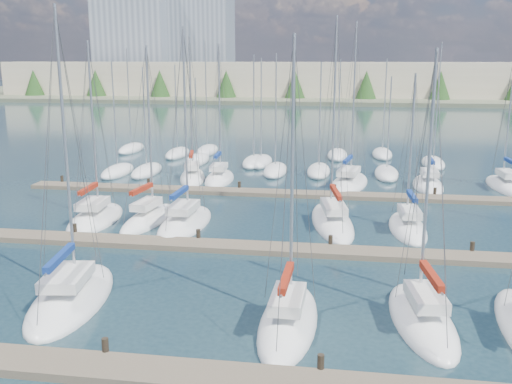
# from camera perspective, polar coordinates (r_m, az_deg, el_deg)

# --- Properties ---
(ground) EXTENTS (400.00, 400.00, 0.00)m
(ground) POSITION_cam_1_polar(r_m,az_deg,el_deg) (76.31, 5.23, 4.90)
(ground) COLOR #203841
(ground) RESTS_ON ground
(dock_near) EXTENTS (44.00, 1.93, 1.10)m
(dock_near) POSITION_cam_1_polar(r_m,az_deg,el_deg) (20.98, -5.19, -17.93)
(dock_near) COLOR #6B5E4C
(dock_near) RESTS_ON ground
(dock_mid) EXTENTS (44.00, 1.93, 1.10)m
(dock_mid) POSITION_cam_1_polar(r_m,az_deg,el_deg) (33.52, 0.52, -5.63)
(dock_mid) COLOR #6B5E4C
(dock_mid) RESTS_ON ground
(dock_far) EXTENTS (44.00, 1.93, 1.10)m
(dock_far) POSITION_cam_1_polar(r_m,az_deg,el_deg) (46.89, 2.95, -0.15)
(dock_far) COLOR #6B5E4C
(dock_far) RESTS_ON ground
(sailboat_q) EXTENTS (2.61, 7.14, 10.59)m
(sailboat_q) POSITION_cam_1_polar(r_m,az_deg,el_deg) (52.09, 16.82, 0.68)
(sailboat_q) COLOR white
(sailboat_q) RESTS_ON ground
(sailboat_i) EXTENTS (3.05, 7.77, 12.58)m
(sailboat_i) POSITION_cam_1_polar(r_m,az_deg,el_deg) (39.97, -10.62, -2.67)
(sailboat_i) COLOR white
(sailboat_i) RESTS_ON ground
(sailboat_c) EXTENTS (4.30, 8.80, 14.00)m
(sailboat_c) POSITION_cam_1_polar(r_m,az_deg,el_deg) (28.18, -17.95, -10.01)
(sailboat_c) COLOR white
(sailboat_c) RESTS_ON ground
(sailboat_l) EXTENTS (2.62, 7.03, 10.83)m
(sailboat_l) POSITION_cam_1_polar(r_m,az_deg,el_deg) (38.61, 14.92, -3.48)
(sailboat_l) COLOR white
(sailboat_l) RESTS_ON ground
(sailboat_d) EXTENTS (2.58, 7.72, 12.69)m
(sailboat_d) POSITION_cam_1_polar(r_m,az_deg,el_deg) (24.65, 3.25, -12.78)
(sailboat_d) COLOR white
(sailboat_d) RESTS_ON ground
(sailboat_n) EXTENTS (3.85, 7.86, 13.72)m
(sailboat_n) POSITION_cam_1_polar(r_m,az_deg,el_deg) (53.41, -6.37, 1.50)
(sailboat_n) COLOR white
(sailboat_n) RESTS_ON ground
(sailboat_r) EXTENTS (2.70, 7.87, 12.84)m
(sailboat_r) POSITION_cam_1_polar(r_m,az_deg,el_deg) (53.89, 23.61, 0.55)
(sailboat_r) COLOR white
(sailboat_r) RESTS_ON ground
(sailboat_k) EXTENTS (4.07, 9.88, 14.41)m
(sailboat_k) POSITION_cam_1_polar(r_m,az_deg,el_deg) (39.07, 7.63, -2.94)
(sailboat_k) COLOR white
(sailboat_k) RESTS_ON ground
(sailboat_j) EXTENTS (3.10, 8.24, 13.70)m
(sailboat_j) POSITION_cam_1_polar(r_m,az_deg,el_deg) (38.73, -7.09, -3.08)
(sailboat_j) COLOR white
(sailboat_j) RESTS_ON ground
(sailboat_o) EXTENTS (2.77, 6.90, 12.95)m
(sailboat_o) POSITION_cam_1_polar(r_m,az_deg,el_deg) (52.56, -3.67, 1.35)
(sailboat_o) COLOR white
(sailboat_o) RESTS_ON ground
(sailboat_p) EXTENTS (4.50, 9.23, 14.83)m
(sailboat_p) POSITION_cam_1_polar(r_m,az_deg,el_deg) (51.18, 9.29, 0.87)
(sailboat_p) COLOR white
(sailboat_p) RESTS_ON ground
(sailboat_e) EXTENTS (3.26, 7.74, 12.15)m
(sailboat_e) POSITION_cam_1_polar(r_m,az_deg,el_deg) (25.79, 16.27, -12.10)
(sailboat_e) COLOR white
(sailboat_e) RESTS_ON ground
(sailboat_h) EXTENTS (3.38, 7.79, 12.89)m
(sailboat_h) POSITION_cam_1_polar(r_m,az_deg,el_deg) (40.95, -15.74, -2.59)
(sailboat_h) COLOR white
(sailboat_h) RESTS_ON ground
(distant_boats) EXTENTS (36.93, 20.75, 13.30)m
(distant_boats) POSITION_cam_1_polar(r_m,az_deg,el_deg) (60.75, 0.18, 3.09)
(distant_boats) COLOR #9EA0A5
(distant_boats) RESTS_ON ground
(shoreline) EXTENTS (400.00, 60.00, 38.00)m
(shoreline) POSITION_cam_1_polar(r_m,az_deg,el_deg) (166.15, 2.58, 12.00)
(shoreline) COLOR #666B51
(shoreline) RESTS_ON ground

